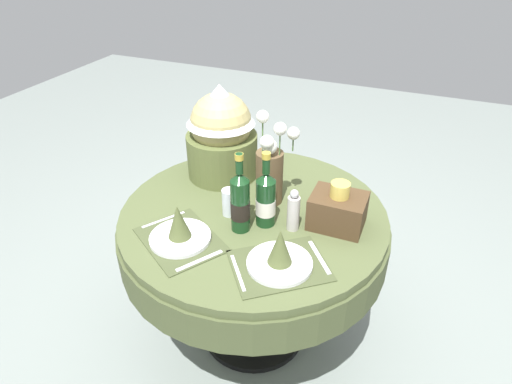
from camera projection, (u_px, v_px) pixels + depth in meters
The scene contains 11 objects.
ground at pixel (254, 329), 2.30m from camera, with size 8.00×8.00×0.00m, color gray.
dining_table at pixel (254, 235), 1.96m from camera, with size 1.17×1.17×0.75m.
place_setting_left at pixel (180, 230), 1.70m from camera, with size 0.43×0.40×0.16m.
place_setting_right at pixel (280, 256), 1.58m from camera, with size 0.43×0.41×0.16m.
flower_vase at pixel (270, 169), 1.87m from camera, with size 0.17×0.15×0.42m.
wine_bottle_left at pixel (266, 199), 1.76m from camera, with size 0.08×0.08×0.33m.
wine_bottle_centre at pixel (241, 202), 1.72m from camera, with size 0.08×0.08×0.34m.
tumbler_near_left at pixel (229, 202), 1.84m from camera, with size 0.06×0.06×0.12m, color silver.
pepper_mill at pixel (293, 211), 1.74m from camera, with size 0.05×0.05×0.18m.
gift_tub_back_left at pixel (221, 130), 2.04m from camera, with size 0.33×0.33×0.45m.
woven_basket_side_right at pixel (338, 210), 1.77m from camera, with size 0.22×0.17×0.20m.
Camera 1 is at (0.60, -1.43, 1.84)m, focal length 30.98 mm.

